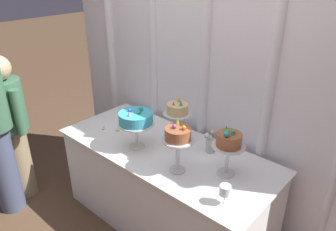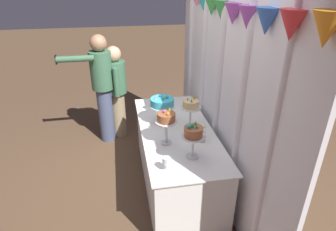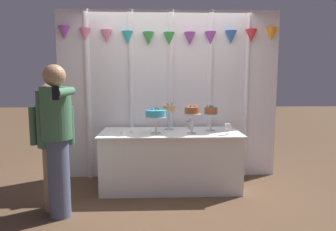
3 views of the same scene
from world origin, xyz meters
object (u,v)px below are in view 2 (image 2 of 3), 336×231
at_px(cake_display_midleft, 191,106).
at_px(cake_table, 176,157).
at_px(tealight_far_left, 158,106).
at_px(cake_display_leftmost, 162,103).
at_px(flower_vase, 201,135).
at_px(tealight_near_left, 163,109).
at_px(guest_man_dark_suit, 102,85).
at_px(guest_man_pink_jacket, 116,89).
at_px(cake_display_rightmost, 193,134).
at_px(cake_display_midright, 166,119).
at_px(wine_glass, 166,161).

bearing_deg(cake_display_midleft, cake_table, -86.51).
bearing_deg(tealight_far_left, cake_display_leftmost, -1.06).
xyz_separation_m(cake_display_leftmost, cake_display_midleft, (0.19, 0.30, 0.02)).
bearing_deg(cake_display_midleft, flower_vase, 9.01).
distance_m(tealight_far_left, tealight_near_left, 0.14).
bearing_deg(tealight_far_left, guest_man_dark_suit, -129.25).
bearing_deg(cake_display_leftmost, flower_vase, 35.10).
bearing_deg(flower_vase, tealight_near_left, -161.54).
bearing_deg(cake_table, guest_man_dark_suit, -145.53).
bearing_deg(cake_display_midleft, guest_man_pink_jacket, -148.64).
relative_size(cake_display_leftmost, cake_display_rightmost, 0.96).
bearing_deg(cake_display_midright, wine_glass, -9.87).
xyz_separation_m(cake_display_midright, wine_glass, (0.47, -0.08, -0.18)).
distance_m(cake_table, guest_man_pink_jacket, 1.59).
bearing_deg(cake_display_leftmost, tealight_far_left, 178.94).
xyz_separation_m(tealight_far_left, guest_man_dark_suit, (-0.61, -0.74, 0.13)).
bearing_deg(tealight_near_left, guest_man_pink_jacket, -144.36).
xyz_separation_m(wine_glass, guest_man_dark_suit, (-2.01, -0.62, 0.04)).
xyz_separation_m(wine_glass, guest_man_pink_jacket, (-2.13, -0.42, -0.09)).
bearing_deg(cake_display_midright, guest_man_pink_jacket, -163.12).
relative_size(tealight_far_left, tealight_near_left, 1.04).
distance_m(cake_display_midleft, flower_vase, 0.38).
distance_m(cake_table, wine_glass, 0.93).
height_order(cake_display_rightmost, guest_man_pink_jacket, guest_man_pink_jacket).
xyz_separation_m(cake_display_midleft, guest_man_dark_suit, (-1.26, -1.03, -0.14)).
height_order(wine_glass, tealight_far_left, wine_glass).
relative_size(tealight_far_left, guest_man_pink_jacket, 0.03).
relative_size(cake_display_midleft, tealight_near_left, 10.93).
distance_m(cake_display_leftmost, cake_display_rightmost, 0.79).
height_order(wine_glass, flower_vase, flower_vase).
relative_size(cake_display_leftmost, tealight_far_left, 9.41).
xyz_separation_m(wine_glass, tealight_near_left, (-1.28, 0.18, -0.09)).
bearing_deg(cake_display_rightmost, cake_display_midleft, 168.05).
distance_m(cake_table, cake_display_leftmost, 0.70).
distance_m(cake_display_leftmost, guest_man_pink_jacket, 1.33).
height_order(tealight_near_left, guest_man_pink_jacket, guest_man_pink_jacket).
distance_m(cake_table, tealight_near_left, 0.68).
height_order(cake_display_leftmost, cake_display_midright, cake_display_midright).
distance_m(cake_display_leftmost, tealight_near_left, 0.43).
relative_size(tealight_near_left, guest_man_pink_jacket, 0.02).
height_order(cake_table, guest_man_dark_suit, guest_man_dark_suit).
distance_m(cake_table, tealight_far_left, 0.79).
relative_size(cake_display_rightmost, flower_vase, 1.98).
relative_size(wine_glass, tealight_far_left, 3.78).
relative_size(tealight_near_left, guest_man_dark_suit, 0.02).
bearing_deg(guest_man_dark_suit, guest_man_pink_jacket, 120.67).
relative_size(cake_table, guest_man_pink_jacket, 1.30).
xyz_separation_m(wine_glass, flower_vase, (-0.44, 0.46, -0.03)).
bearing_deg(flower_vase, cake_display_rightmost, -32.45).
bearing_deg(cake_display_leftmost, tealight_near_left, 168.28).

